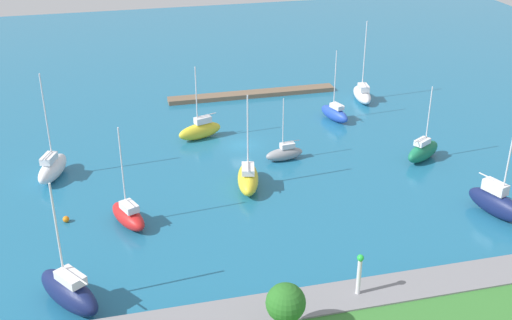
# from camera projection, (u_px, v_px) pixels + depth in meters

# --- Properties ---
(water) EXTENTS (160.00, 160.00, 0.00)m
(water) POSITION_uv_depth(u_px,v_px,m) (242.00, 145.00, 80.77)
(water) COLOR #1E668C
(water) RESTS_ON ground
(pier_dock) EXTENTS (25.47, 2.20, 0.65)m
(pier_dock) POSITION_uv_depth(u_px,v_px,m) (252.00, 94.00, 96.68)
(pier_dock) COLOR brown
(pier_dock) RESTS_ON ground
(breakwater) EXTENTS (73.87, 3.73, 1.16)m
(breakwater) POSITION_uv_depth(u_px,v_px,m) (331.00, 303.00, 51.84)
(breakwater) COLOR gray
(breakwater) RESTS_ON ground
(harbor_beacon) EXTENTS (0.56, 0.56, 3.73)m
(harbor_beacon) POSITION_uv_depth(u_px,v_px,m) (359.00, 271.00, 51.12)
(harbor_beacon) COLOR silver
(harbor_beacon) RESTS_ON breakwater
(park_tree_mideast) EXTENTS (2.97, 2.97, 4.43)m
(park_tree_mideast) POSITION_uv_depth(u_px,v_px,m) (286.00, 303.00, 46.60)
(park_tree_mideast) COLOR brown
(park_tree_mideast) RESTS_ON shoreline_park
(sailboat_yellow_east_end) EXTENTS (6.20, 3.51, 9.67)m
(sailboat_yellow_east_end) POSITION_uv_depth(u_px,v_px,m) (200.00, 130.00, 82.17)
(sailboat_yellow_east_end) COLOR yellow
(sailboat_yellow_east_end) RESTS_ON water
(sailboat_white_center_basin) EXTENTS (3.11, 6.70, 11.84)m
(sailboat_white_center_basin) POSITION_uv_depth(u_px,v_px,m) (362.00, 94.00, 94.62)
(sailboat_white_center_basin) COLOR white
(sailboat_white_center_basin) RESTS_ON water
(sailboat_navy_lone_north) EXTENTS (6.05, 7.35, 11.26)m
(sailboat_navy_lone_north) POSITION_uv_depth(u_px,v_px,m) (69.00, 291.00, 51.74)
(sailboat_navy_lone_north) COLOR #141E4C
(sailboat_navy_lone_north) RESTS_ON water
(sailboat_gray_inner_mooring) EXTENTS (4.87, 2.11, 7.89)m
(sailboat_gray_inner_mooring) POSITION_uv_depth(u_px,v_px,m) (285.00, 153.00, 76.62)
(sailboat_gray_inner_mooring) COLOR gray
(sailboat_gray_inner_mooring) RESTS_ON water
(sailboat_red_mid_basin) EXTENTS (4.09, 6.05, 10.43)m
(sailboat_red_mid_basin) POSITION_uv_depth(u_px,v_px,m) (128.00, 215.00, 63.22)
(sailboat_red_mid_basin) COLOR red
(sailboat_red_mid_basin) RESTS_ON water
(sailboat_blue_far_north) EXTENTS (3.31, 5.75, 9.77)m
(sailboat_blue_far_north) POSITION_uv_depth(u_px,v_px,m) (335.00, 113.00, 87.80)
(sailboat_blue_far_north) COLOR #2347B2
(sailboat_blue_far_north) RESTS_ON water
(sailboat_green_far_south) EXTENTS (5.89, 4.51, 9.23)m
(sailboat_green_far_south) POSITION_uv_depth(u_px,v_px,m) (423.00, 151.00, 76.43)
(sailboat_green_far_south) COLOR #19724C
(sailboat_green_far_south) RESTS_ON water
(sailboat_yellow_lone_south) EXTENTS (3.67, 7.10, 10.77)m
(sailboat_yellow_lone_south) POSITION_uv_depth(u_px,v_px,m) (248.00, 178.00, 70.02)
(sailboat_yellow_lone_south) COLOR yellow
(sailboat_yellow_lone_south) RESTS_ON water
(sailboat_white_outer_mooring) EXTENTS (4.18, 6.71, 12.28)m
(sailboat_white_outer_mooring) POSITION_uv_depth(u_px,v_px,m) (52.00, 168.00, 72.17)
(sailboat_white_outer_mooring) COLOR white
(sailboat_white_outer_mooring) RESTS_ON water
(sailboat_navy_off_beacon) EXTENTS (4.15, 7.23, 11.98)m
(sailboat_navy_off_beacon) POSITION_uv_depth(u_px,v_px,m) (497.00, 203.00, 64.77)
(sailboat_navy_off_beacon) COLOR #141E4C
(sailboat_navy_off_beacon) RESTS_ON water
(mooring_buoy_orange) EXTENTS (0.65, 0.65, 0.65)m
(mooring_buoy_orange) POSITION_uv_depth(u_px,v_px,m) (66.00, 219.00, 64.03)
(mooring_buoy_orange) COLOR orange
(mooring_buoy_orange) RESTS_ON water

